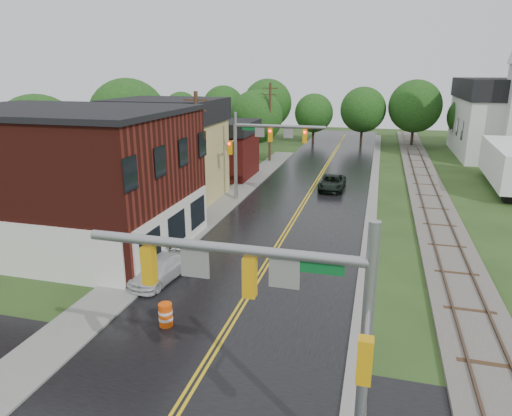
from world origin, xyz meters
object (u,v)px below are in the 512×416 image
at_px(tree_left_a, 40,141).
at_px(tree_left_b, 130,120).
at_px(traffic_signal_near, 279,300).
at_px(traffic_signal_far, 261,141).
at_px(suv_dark, 332,183).
at_px(utility_pole_c, 270,121).
at_px(tree_left_e, 257,118).
at_px(church, 506,110).
at_px(semi_trailer, 507,163).
at_px(utility_pole_b, 198,153).
at_px(brick_building, 66,178).
at_px(pickup_white, 160,270).
at_px(tree_left_c, 200,125).
at_px(construction_barrel, 166,315).

relative_size(tree_left_a, tree_left_b, 0.89).
distance_m(traffic_signal_near, tree_left_a, 30.66).
bearing_deg(traffic_signal_far, suv_dark, 46.46).
xyz_separation_m(utility_pole_c, tree_left_e, (-2.05, 1.90, 0.09)).
distance_m(church, utility_pole_c, 28.54).
distance_m(tree_left_b, suv_dark, 20.25).
distance_m(traffic_signal_far, suv_dark, 8.72).
distance_m(traffic_signal_near, utility_pole_c, 43.24).
bearing_deg(semi_trailer, tree_left_e, 160.81).
distance_m(utility_pole_b, tree_left_e, 23.99).
bearing_deg(utility_pole_c, tree_left_a, -120.55).
height_order(utility_pole_b, tree_left_b, tree_left_b).
bearing_deg(utility_pole_c, brick_building, -101.09).
bearing_deg(pickup_white, traffic_signal_far, 92.62).
bearing_deg(tree_left_c, construction_barrel, -70.76).
distance_m(utility_pole_c, tree_left_a, 25.67).
distance_m(suv_dark, pickup_white, 21.98).
bearing_deg(tree_left_e, utility_pole_b, -85.10).
height_order(tree_left_b, pickup_white, tree_left_b).
height_order(church, utility_pole_b, church).
height_order(tree_left_e, construction_barrel, tree_left_e).
distance_m(tree_left_a, pickup_white, 18.83).
relative_size(church, traffic_signal_near, 2.72).
height_order(tree_left_c, tree_left_e, tree_left_e).
bearing_deg(utility_pole_c, utility_pole_b, -90.00).
bearing_deg(suv_dark, traffic_signal_near, -85.83).
bearing_deg(brick_building, church, 50.02).
xyz_separation_m(traffic_signal_near, semi_trailer, (13.31, 34.98, -2.61)).
height_order(traffic_signal_near, suv_dark, traffic_signal_near).
xyz_separation_m(tree_left_b, pickup_white, (13.05, -20.38, -5.12)).
height_order(utility_pole_b, construction_barrel, utility_pole_b).
bearing_deg(traffic_signal_near, tree_left_c, 114.56).
bearing_deg(church, tree_left_a, -141.37).
height_order(church, construction_barrel, church).
bearing_deg(traffic_signal_near, semi_trailer, 69.17).
height_order(brick_building, construction_barrel, brick_building).
bearing_deg(church, tree_left_c, -157.76).
height_order(traffic_signal_far, construction_barrel, traffic_signal_far).
bearing_deg(tree_left_c, traffic_signal_far, -51.18).
height_order(brick_building, traffic_signal_near, brick_building).
bearing_deg(utility_pole_c, construction_barrel, -83.38).
bearing_deg(pickup_white, church, 67.11).
relative_size(tree_left_e, semi_trailer, 0.63).
bearing_deg(semi_trailer, utility_pole_c, 163.42).
xyz_separation_m(utility_pole_b, pickup_white, (2.00, -10.49, -4.12)).
xyz_separation_m(traffic_signal_near, pickup_white, (-8.27, 9.51, -4.37)).
bearing_deg(construction_barrel, semi_trailer, 56.63).
xyz_separation_m(church, utility_pole_c, (-26.80, -9.74, -1.11)).
height_order(church, traffic_signal_far, church).
bearing_deg(brick_building, tree_left_a, 136.87).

